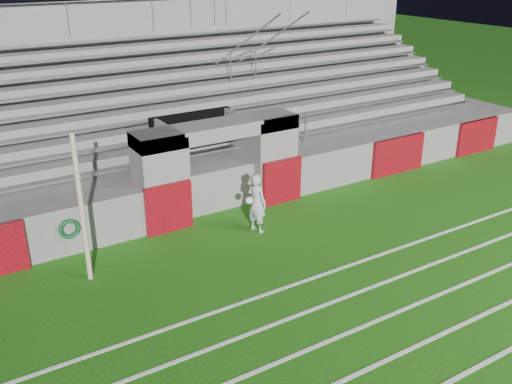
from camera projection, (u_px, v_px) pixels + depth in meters
ground at (288, 260)px, 13.85m from camera, size 90.00×90.00×0.00m
field_post at (82, 209)px, 12.39m from camera, size 0.12×0.12×3.48m
field_markings at (451, 381)px, 9.93m from camera, size 28.00×8.09×0.01m
stadium_structure at (156, 123)px, 19.51m from camera, size 26.00×8.48×5.42m
goalkeeper_with_ball at (257, 203)px, 14.98m from camera, size 0.72×0.68×1.62m
hose_coil at (69, 229)px, 13.71m from camera, size 0.52×0.15×0.52m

